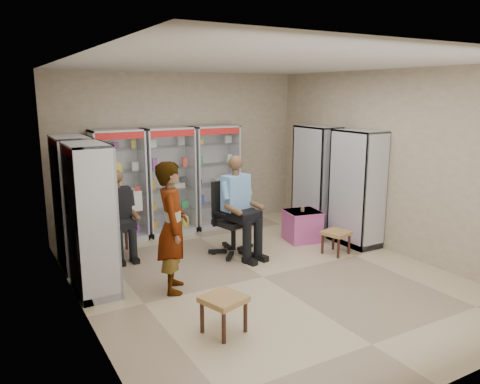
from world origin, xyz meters
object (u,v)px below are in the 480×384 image
cabinet_left_near (91,220)px  seated_shopkeeper (235,209)px  cabinet_back_left (119,186)px  standing_man (173,227)px  cabinet_back_mid (169,181)px  cabinet_left_far (75,203)px  woven_stool_b (224,314)px  wooden_chair (118,227)px  cabinet_right_far (316,178)px  office_chair (233,218)px  woven_stool_a (336,242)px  cabinet_right_near (357,188)px  pink_trunk (302,226)px  cabinet_back_right (215,177)px

cabinet_left_near → seated_shopkeeper: cabinet_left_near is taller
cabinet_back_left → seated_shopkeeper: 2.21m
cabinet_left_near → standing_man: bearing=62.9°
cabinet_back_left → cabinet_back_mid: size_ratio=1.00×
cabinet_left_far → woven_stool_b: bearing=18.6°
cabinet_back_mid → wooden_chair: 1.50m
cabinet_back_left → cabinet_right_far: size_ratio=1.00×
cabinet_back_left → standing_man: 2.51m
office_chair → cabinet_left_far: bearing=150.7°
cabinet_left_far → woven_stool_a: (3.81, -1.55, -0.81)m
cabinet_back_mid → woven_stool_a: (1.93, -2.48, -0.81)m
cabinet_back_left → cabinet_right_near: 4.18m
cabinet_left_far → woven_stool_b: 3.19m
office_chair → seated_shopkeeper: 0.17m
cabinet_back_mid → office_chair: cabinet_back_mid is taller
cabinet_back_mid → cabinet_right_near: 3.41m
seated_shopkeeper → woven_stool_a: size_ratio=3.99×
cabinet_back_left → woven_stool_a: size_ratio=5.16×
cabinet_back_left → seated_shopkeeper: (1.41, -1.68, -0.23)m
cabinet_right_far → cabinet_right_near: bearing=-180.0°
cabinet_back_mid → cabinet_back_left: bearing=180.0°
cabinet_back_mid → office_chair: bearing=-74.2°
cabinet_back_mid → pink_trunk: size_ratio=3.51×
pink_trunk → standing_man: standing_man is taller
woven_stool_b → office_chair: bearing=58.7°
wooden_chair → seated_shopkeeper: seated_shopkeeper is taller
cabinet_left_far → pink_trunk: bearing=79.3°
cabinet_right_far → seated_shopkeeper: (-2.12, -0.55, -0.23)m
cabinet_right_far → woven_stool_b: (-3.47, -2.73, -0.79)m
pink_trunk → cabinet_back_left: bearing=149.9°
cabinet_back_mid → cabinet_left_far: (-1.88, -0.93, 0.00)m
cabinet_right_far → cabinet_right_near: 1.10m
office_chair → woven_stool_b: (-1.36, -2.23, -0.39)m
cabinet_back_mid → cabinet_right_far: same height
woven_stool_a → woven_stool_b: size_ratio=0.91×
cabinet_right_near → pink_trunk: cabinet_right_near is taller
office_chair → seated_shopkeeper: (0.00, -0.05, 0.17)m
wooden_chair → cabinet_right_near: bearing=-21.6°
office_chair → pink_trunk: 1.45m
wooden_chair → seated_shopkeeper: 1.94m
standing_man → office_chair: bearing=-36.1°
cabinet_back_left → cabinet_left_near: 2.23m
cabinet_right_near → wooden_chair: size_ratio=2.13×
cabinet_right_near → wooden_chair: cabinet_right_near is taller
wooden_chair → cabinet_back_mid: bearing=31.3°
standing_man → woven_stool_b: bearing=-156.1°
office_chair → cabinet_right_far: bearing=0.8°
pink_trunk → cabinet_right_far: bearing=35.9°
cabinet_back_left → cabinet_back_right: size_ratio=1.00×
cabinet_right_near → woven_stool_b: 3.92m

